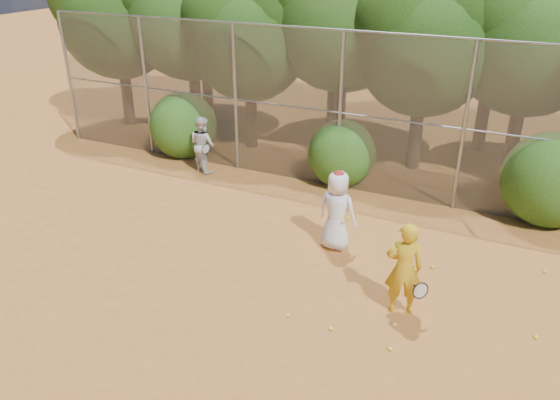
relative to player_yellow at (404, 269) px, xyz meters
The scene contains 21 objects.
ground 2.48m from the player_yellow, 142.99° to the right, with size 80.00×80.00×0.00m, color #A05B24.
fence_back 5.15m from the player_yellow, 113.23° to the left, with size 20.05×0.09×4.03m.
tree_0 13.46m from the player_yellow, 149.56° to the left, with size 4.38×3.81×6.00m.
tree_1 11.80m from the player_yellow, 140.93° to the left, with size 4.64×4.03×6.35m.
tree_2 9.41m from the player_yellow, 134.41° to the left, with size 3.99×3.47×5.47m.
tree_3 9.07m from the player_yellow, 117.00° to the left, with size 4.89×4.26×6.70m.
tree_4 7.54m from the player_yellow, 100.78° to the left, with size 4.19×3.64×5.73m.
tree_5 8.36m from the player_yellow, 81.06° to the left, with size 4.51×3.92×6.17m.
tree_11 9.81m from the player_yellow, 88.74° to the left, with size 4.64×4.03×6.35m.
bush_0 9.26m from the player_yellow, 148.04° to the left, with size 2.00×2.00×2.00m, color #234D13.
bush_1 5.67m from the player_yellow, 120.23° to the left, with size 1.80×1.80×1.80m, color #234D13.
bush_2 5.35m from the player_yellow, 66.37° to the left, with size 2.20×2.20×2.20m, color #234D13.
player_yellow is the anchor object (origin of this frame).
player_teen 2.39m from the player_yellow, 138.34° to the left, with size 0.89×0.63×1.75m.
player_white 7.73m from the player_yellow, 148.82° to the left, with size 0.94×0.85×1.57m.
ball_0 1.60m from the player_yellow, 131.31° to the right, with size 0.07×0.07×0.07m, color yellow.
ball_1 1.84m from the player_yellow, 80.97° to the left, with size 0.07×0.07×0.07m, color yellow.
ball_2 1.38m from the player_yellow, 83.15° to the right, with size 0.07×0.07×0.07m, color yellow.
ball_3 2.37m from the player_yellow, ahead, with size 0.07×0.07×0.07m, color yellow.
ball_4 2.15m from the player_yellow, 149.34° to the right, with size 0.07×0.07×0.07m, color yellow.
ball_5 3.42m from the player_yellow, 46.52° to the left, with size 0.07×0.07×0.07m, color yellow.
Camera 1 is at (3.32, -6.59, 5.92)m, focal length 35.00 mm.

